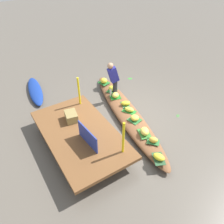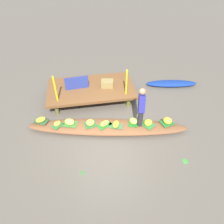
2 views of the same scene
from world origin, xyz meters
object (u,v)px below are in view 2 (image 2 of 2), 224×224
at_px(vendor_boat, 107,127).
at_px(moored_boat, 171,84).
at_px(banana_bunch_1, 70,122).
at_px(produce_crate, 107,84).
at_px(banana_bunch_4, 116,124).
at_px(vendor_person, 141,106).
at_px(banana_bunch_2, 57,123).
at_px(banana_bunch_5, 105,123).
at_px(market_banner, 77,83).
at_px(banana_bunch_6, 90,122).
at_px(water_bottle, 138,118).
at_px(banana_bunch_7, 168,121).
at_px(banana_bunch_0, 133,121).
at_px(banana_bunch_3, 41,120).
at_px(banana_bunch_8, 148,122).

bearing_deg(vendor_boat, moored_boat, 45.90).
relative_size(banana_bunch_1, produce_crate, 0.72).
height_order(banana_bunch_4, vendor_person, vendor_person).
relative_size(banana_bunch_2, banana_bunch_5, 0.77).
relative_size(moored_boat, banana_bunch_2, 8.70).
bearing_deg(market_banner, banana_bunch_5, -72.62).
relative_size(banana_bunch_5, banana_bunch_6, 1.21).
bearing_deg(banana_bunch_6, water_bottle, -2.92).
bearing_deg(banana_bunch_2, vendor_boat, -7.91).
bearing_deg(produce_crate, banana_bunch_5, -101.39).
height_order(banana_bunch_7, produce_crate, produce_crate).
distance_m(banana_bunch_0, water_bottle, 0.19).
bearing_deg(moored_boat, banana_bunch_5, -136.57).
height_order(vendor_boat, moored_boat, vendor_boat).
bearing_deg(banana_bunch_4, banana_bunch_6, 165.27).
xyz_separation_m(banana_bunch_1, vendor_person, (2.17, -0.34, 0.61)).
relative_size(banana_bunch_3, banana_bunch_7, 1.10).
height_order(banana_bunch_4, banana_bunch_7, banana_bunch_7).
xyz_separation_m(vendor_boat, banana_bunch_1, (-1.16, 0.21, 0.22)).
relative_size(banana_bunch_4, banana_bunch_7, 1.11).
height_order(banana_bunch_1, banana_bunch_2, banana_bunch_1).
xyz_separation_m(vendor_person, market_banner, (-1.85, 1.96, -0.24)).
bearing_deg(market_banner, banana_bunch_7, -42.05).
bearing_deg(banana_bunch_7, market_banner, 142.43).
distance_m(banana_bunch_1, banana_bunch_4, 1.45).
height_order(banana_bunch_5, banana_bunch_6, banana_bunch_6).
relative_size(banana_bunch_3, produce_crate, 0.69).
relative_size(banana_bunch_5, market_banner, 0.37).
relative_size(banana_bunch_2, banana_bunch_8, 0.88).
height_order(banana_bunch_2, water_bottle, water_bottle).
relative_size(banana_bunch_4, banana_bunch_5, 0.98).
bearing_deg(market_banner, banana_bunch_2, -118.19).
height_order(banana_bunch_0, water_bottle, water_bottle).
distance_m(banana_bunch_3, banana_bunch_8, 3.41).
height_order(banana_bunch_3, produce_crate, produce_crate).
bearing_deg(banana_bunch_6, banana_bunch_5, -13.92).
relative_size(banana_bunch_0, banana_bunch_4, 0.85).
bearing_deg(market_banner, vendor_person, -51.17).
height_order(moored_boat, banana_bunch_1, banana_bunch_1).
bearing_deg(banana_bunch_4, banana_bunch_0, 3.11).
height_order(vendor_boat, banana_bunch_3, banana_bunch_3).
relative_size(banana_bunch_6, produce_crate, 0.59).
distance_m(banana_bunch_6, banana_bunch_8, 1.81).
bearing_deg(water_bottle, banana_bunch_5, -178.31).
xyz_separation_m(vendor_boat, moored_boat, (3.02, 2.12, -0.03)).
bearing_deg(banana_bunch_4, banana_bunch_7, -4.76).
xyz_separation_m(banana_bunch_3, banana_bunch_6, (1.55, -0.41, 0.01)).
xyz_separation_m(banana_bunch_6, produce_crate, (0.81, 1.72, 0.26)).
bearing_deg(banana_bunch_2, banana_bunch_0, -7.38).
distance_m(vendor_boat, banana_bunch_7, 1.92).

